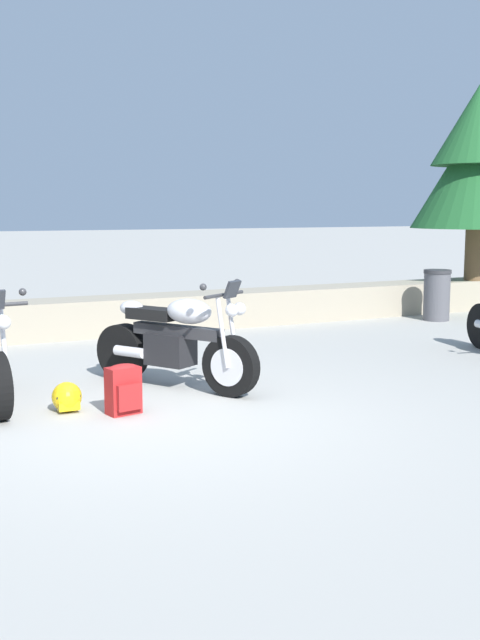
# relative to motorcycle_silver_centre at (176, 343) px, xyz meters

# --- Properties ---
(ground_plane) EXTENTS (120.00, 120.00, 0.00)m
(ground_plane) POSITION_rel_motorcycle_silver_centre_xyz_m (-0.69, -1.02, -0.49)
(ground_plane) COLOR #A3A099
(stone_wall) EXTENTS (36.00, 0.80, 0.55)m
(stone_wall) POSITION_rel_motorcycle_silver_centre_xyz_m (-0.69, 3.78, -0.21)
(stone_wall) COLOR gray
(stone_wall) RESTS_ON ground
(motorcycle_silver_centre) EXTENTS (1.23, 1.85, 1.18)m
(motorcycle_silver_centre) POSITION_rel_motorcycle_silver_centre_xyz_m (0.00, 0.00, 0.00)
(motorcycle_silver_centre) COLOR black
(motorcycle_silver_centre) RESTS_ON ground
(rider_backpack) EXTENTS (0.33, 0.30, 0.47)m
(rider_backpack) POSITION_rel_motorcycle_silver_centre_xyz_m (-0.82, -0.78, -0.24)
(rider_backpack) COLOR #A31E1E
(rider_backpack) RESTS_ON ground
(rider_helmet) EXTENTS (0.28, 0.28, 0.28)m
(rider_helmet) POSITION_rel_motorcycle_silver_centre_xyz_m (-1.27, -0.47, -0.35)
(rider_helmet) COLOR yellow
(rider_helmet) RESTS_ON ground
(pine_tree_mid_left) EXTENTS (2.40, 2.40, 3.61)m
(pine_tree_mid_left) POSITION_rel_motorcycle_silver_centre_xyz_m (7.32, 3.57, 2.29)
(pine_tree_mid_left) COLOR brown
(pine_tree_mid_left) RESTS_ON stone_wall
(trash_bin) EXTENTS (0.46, 0.46, 0.86)m
(trash_bin) POSITION_rel_motorcycle_silver_centre_xyz_m (5.78, 2.75, -0.05)
(trash_bin) COLOR #4C4C51
(trash_bin) RESTS_ON ground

